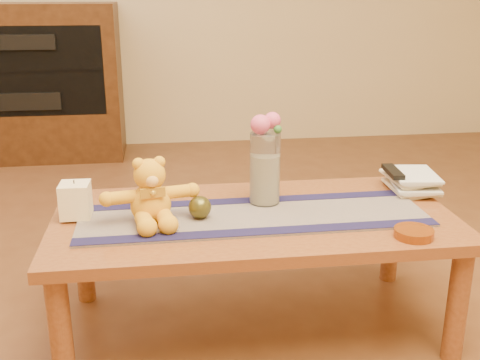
{
  "coord_description": "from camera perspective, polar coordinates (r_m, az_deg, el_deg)",
  "views": [
    {
      "loc": [
        -0.31,
        -1.88,
        1.21
      ],
      "look_at": [
        -0.05,
        0.0,
        0.58
      ],
      "focal_mm": 43.74,
      "sensor_mm": 36.0,
      "label": 1
    }
  ],
  "objects": [
    {
      "name": "amber_dish",
      "position": [
        1.95,
        16.58,
        -4.99
      ],
      "size": [
        0.16,
        0.16,
        0.03
      ],
      "primitive_type": "cylinder",
      "rotation": [
        0.0,
        0.0,
        0.36
      ],
      "color": "#BF5914",
      "rests_on": "coffee_table_top"
    },
    {
      "name": "potpourri_fill",
      "position": [
        2.12,
        2.43,
        0.13
      ],
      "size": [
        0.09,
        0.09,
        0.18
      ],
      "primitive_type": "cylinder",
      "color": "beige",
      "rests_on": "glass_vase"
    },
    {
      "name": "table_leg_fl",
      "position": [
        1.92,
        -17.08,
        -14.25
      ],
      "size": [
        0.07,
        0.07,
        0.41
      ],
      "primitive_type": "cylinder",
      "color": "brown",
      "rests_on": "floor"
    },
    {
      "name": "book_upper",
      "position": [
        2.34,
        14.39,
        0.05
      ],
      "size": [
        0.17,
        0.23,
        0.02
      ],
      "primitive_type": "imported",
      "rotation": [
        0.0,
        0.0,
        0.03
      ],
      "color": "beige",
      "rests_on": "book_lower"
    },
    {
      "name": "book_bottom",
      "position": [
        2.35,
        14.48,
        -0.85
      ],
      "size": [
        0.17,
        0.23,
        0.02
      ],
      "primitive_type": "imported",
      "rotation": [
        0.0,
        0.0,
        -0.03
      ],
      "color": "beige",
      "rests_on": "coffee_table_top"
    },
    {
      "name": "runner_border_near",
      "position": [
        1.9,
        2.08,
        -5.02
      ],
      "size": [
        1.2,
        0.07,
        0.0
      ],
      "primitive_type": "cube",
      "rotation": [
        0.0,
        0.0,
        0.01
      ],
      "color": "#161339",
      "rests_on": "persian_runner"
    },
    {
      "name": "leaf_sprig",
      "position": [
        2.06,
        3.7,
        4.95
      ],
      "size": [
        0.03,
        0.03,
        0.03
      ],
      "primitive_type": "sphere",
      "color": "#33662D",
      "rests_on": "glass_vase"
    },
    {
      "name": "stereo_lower",
      "position": [
        4.39,
        -19.52,
        7.54
      ],
      "size": [
        0.42,
        0.28,
        0.12
      ],
      "primitive_type": "cube",
      "color": "black",
      "rests_on": "media_cabinet"
    },
    {
      "name": "tv_remote",
      "position": [
        2.32,
        14.7,
        0.8
      ],
      "size": [
        0.06,
        0.16,
        0.02
      ],
      "primitive_type": "cube",
      "rotation": [
        0.0,
        0.0,
        -0.08
      ],
      "color": "black",
      "rests_on": "book_top"
    },
    {
      "name": "teddy_bear",
      "position": [
        1.97,
        -8.76,
        -1.07
      ],
      "size": [
        0.35,
        0.31,
        0.21
      ],
      "primitive_type": null,
      "rotation": [
        0.0,
        0.0,
        0.18
      ],
      "color": "gold",
      "rests_on": "persian_runner"
    },
    {
      "name": "stereo_upper",
      "position": [
        4.34,
        -20.08,
        12.66
      ],
      "size": [
        0.42,
        0.28,
        0.1
      ],
      "primitive_type": "cube",
      "color": "black",
      "rests_on": "media_cabinet"
    },
    {
      "name": "pillar_candle",
      "position": [
        2.08,
        -15.74,
        -1.89
      ],
      "size": [
        0.1,
        0.1,
        0.12
      ],
      "primitive_type": "cube",
      "rotation": [
        0.0,
        0.0,
        -0.03
      ],
      "color": "#FFE9BB",
      "rests_on": "persian_runner"
    },
    {
      "name": "table_leg_bl",
      "position": [
        2.42,
        -15.04,
        -6.87
      ],
      "size": [
        0.07,
        0.07,
        0.41
      ],
      "primitive_type": "cylinder",
      "color": "brown",
      "rests_on": "floor"
    },
    {
      "name": "rose_left",
      "position": [
        2.05,
        2.0,
        5.43
      ],
      "size": [
        0.07,
        0.07,
        0.07
      ],
      "primitive_type": "sphere",
      "color": "#D34A76",
      "rests_on": "glass_vase"
    },
    {
      "name": "coffee_table_top",
      "position": [
        2.06,
        1.38,
        -3.89
      ],
      "size": [
        1.4,
        0.7,
        0.04
      ],
      "primitive_type": "cube",
      "color": "brown",
      "rests_on": "floor"
    },
    {
      "name": "persian_runner",
      "position": [
        2.03,
        1.36,
        -3.54
      ],
      "size": [
        1.2,
        0.36,
        0.01
      ],
      "primitive_type": "cube",
      "rotation": [
        0.0,
        0.0,
        0.01
      ],
      "color": "#171843",
      "rests_on": "coffee_table_top"
    },
    {
      "name": "table_leg_fr",
      "position": [
        2.11,
        20.44,
        -11.4
      ],
      "size": [
        0.07,
        0.07,
        0.41
      ],
      "primitive_type": "cylinder",
      "color": "brown",
      "rests_on": "floor"
    },
    {
      "name": "cabinet_cavity",
      "position": [
        4.26,
        -20.07,
        9.88
      ],
      "size": [
        1.02,
        0.03,
        0.61
      ],
      "primitive_type": "cube",
      "color": "black",
      "rests_on": "media_cabinet"
    },
    {
      "name": "book_top",
      "position": [
        2.33,
        14.7,
        0.46
      ],
      "size": [
        0.19,
        0.24,
        0.02
      ],
      "primitive_type": "imported",
      "rotation": [
        0.0,
        0.0,
        -0.13
      ],
      "color": "beige",
      "rests_on": "book_upper"
    },
    {
      "name": "blue_flower_back",
      "position": [
        2.1,
        2.61,
        5.54
      ],
      "size": [
        0.04,
        0.04,
        0.04
      ],
      "primitive_type": "sphere",
      "color": "#5159B0",
      "rests_on": "glass_vase"
    },
    {
      "name": "floor",
      "position": [
        2.26,
        1.29,
        -14.01
      ],
      "size": [
        5.5,
        5.5,
        0.0
      ],
      "primitive_type": "plane",
      "color": "#583119",
      "rests_on": "ground"
    },
    {
      "name": "candle_wick",
      "position": [
        2.05,
        -15.9,
        -0.17
      ],
      "size": [
        0.0,
        0.0,
        0.01
      ],
      "primitive_type": "cylinder",
      "rotation": [
        0.0,
        0.0,
        -0.03
      ],
      "color": "black",
      "rests_on": "pillar_candle"
    },
    {
      "name": "book_lower",
      "position": [
        2.34,
        14.66,
        -0.44
      ],
      "size": [
        0.2,
        0.25,
        0.02
      ],
      "primitive_type": "imported",
      "rotation": [
        0.0,
        0.0,
        -0.16
      ],
      "color": "beige",
      "rests_on": "book_bottom"
    },
    {
      "name": "rose_right",
      "position": [
        2.07,
        3.17,
        5.83
      ],
      "size": [
        0.06,
        0.06,
        0.06
      ],
      "primitive_type": "sphere",
      "color": "#D34A76",
      "rests_on": "glass_vase"
    },
    {
      "name": "cabinet_shelf",
      "position": [
        4.34,
        -19.85,
        10.05
      ],
      "size": [
        1.02,
        0.2,
        0.02
      ],
      "primitive_type": "cube",
      "color": "black",
      "rests_on": "media_cabinet"
    },
    {
      "name": "runner_border_far",
      "position": [
        2.16,
        0.73,
        -2.0
      ],
      "size": [
        1.2,
        0.07,
        0.0
      ],
      "primitive_type": "cube",
      "rotation": [
        0.0,
        0.0,
        0.01
      ],
      "color": "#161339",
      "rests_on": "persian_runner"
    },
    {
      "name": "media_cabinet",
      "position": [
        4.5,
        -19.32,
        8.95
      ],
      "size": [
        1.2,
        0.5,
        1.1
      ],
      "primitive_type": "cube",
      "color": "black",
      "rests_on": "floor"
    },
    {
      "name": "table_leg_br",
      "position": [
        2.58,
        14.55,
        -5.24
      ],
      "size": [
        0.07,
        0.07,
        0.41
      ],
      "primitive_type": "cylinder",
      "color": "brown",
      "rests_on": "floor"
    },
    {
      "name": "glass_vase",
      "position": [
        2.11,
        2.44,
        1.13
      ],
      "size": [
        0.11,
        0.11,
        0.26
      ],
      "primitive_type": "cylinder",
      "color": "silver",
      "rests_on": "persian_runner"
    },
    {
      "name": "bronze_ball",
      "position": [
        2.0,
        -3.94,
        -2.66
      ],
      "size": [
        0.09,
        0.09,
        0.08
      ],
      "primitive_type": "sphere",
      "rotation": [
        0.0,
        0.0,
        -0.23
      ],
      "color": "#464117",
      "rests_on": "persian_runner"
    },
    {
      "name": "blue_flower_side",
      "position": [
        2.08,
        1.59,
        5.21
      ],
      "size": [
        0.04,
        0.04,
        0.04
      ],
      "primitive_type": "sphere",
      "color": "#5159B0",
      "rests_on": "glass_vase"
    }
  ]
}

